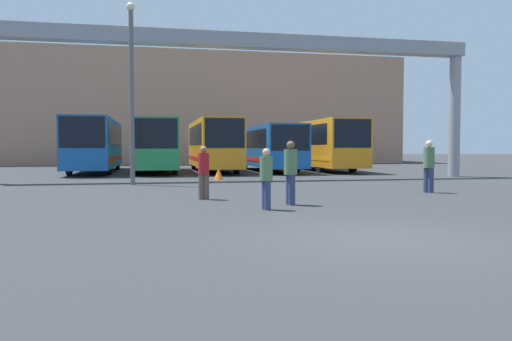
{
  "coord_description": "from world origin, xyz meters",
  "views": [
    {
      "loc": [
        -3.87,
        -8.03,
        1.59
      ],
      "look_at": [
        1.75,
        19.2,
        0.3
      ],
      "focal_mm": 35.0,
      "sensor_mm": 36.0,
      "label": 1
    }
  ],
  "objects_px": {
    "bus_slot_0": "(96,142)",
    "pedestrian_near_center": "(429,165)",
    "lamp_post": "(132,86)",
    "bus_slot_2": "(213,143)",
    "pedestrian_near_left": "(266,177)",
    "pedestrian_far_center": "(291,171)",
    "bus_slot_4": "(319,143)",
    "bus_slot_3": "(268,145)",
    "pedestrian_mid_right": "(204,171)",
    "bus_slot_1": "(155,143)",
    "traffic_cone": "(219,174)"
  },
  "relations": [
    {
      "from": "bus_slot_1",
      "to": "pedestrian_far_center",
      "type": "xyz_separation_m",
      "value": [
        3.58,
        -19.39,
        -0.93
      ]
    },
    {
      "from": "bus_slot_2",
      "to": "pedestrian_near_left",
      "type": "relative_size",
      "value": 7.09
    },
    {
      "from": "bus_slot_4",
      "to": "bus_slot_2",
      "type": "bearing_deg",
      "value": -176.9
    },
    {
      "from": "pedestrian_near_left",
      "to": "traffic_cone",
      "type": "relative_size",
      "value": 2.82
    },
    {
      "from": "bus_slot_1",
      "to": "pedestrian_near_center",
      "type": "relative_size",
      "value": 5.9
    },
    {
      "from": "pedestrian_far_center",
      "to": "bus_slot_2",
      "type": "bearing_deg",
      "value": -9.12
    },
    {
      "from": "bus_slot_4",
      "to": "lamp_post",
      "type": "xyz_separation_m",
      "value": [
        -12.22,
        -11.44,
        2.26
      ]
    },
    {
      "from": "pedestrian_far_center",
      "to": "pedestrian_near_left",
      "type": "height_order",
      "value": "pedestrian_far_center"
    },
    {
      "from": "bus_slot_4",
      "to": "traffic_cone",
      "type": "xyz_separation_m",
      "value": [
        -8.19,
        -8.66,
        -1.65
      ]
    },
    {
      "from": "bus_slot_0",
      "to": "pedestrian_near_left",
      "type": "distance_m",
      "value": 22.03
    },
    {
      "from": "lamp_post",
      "to": "bus_slot_2",
      "type": "bearing_deg",
      "value": 66.76
    },
    {
      "from": "bus_slot_0",
      "to": "pedestrian_near_center",
      "type": "relative_size",
      "value": 6.74
    },
    {
      "from": "pedestrian_mid_right",
      "to": "lamp_post",
      "type": "height_order",
      "value": "lamp_post"
    },
    {
      "from": "bus_slot_1",
      "to": "bus_slot_4",
      "type": "height_order",
      "value": "bus_slot_4"
    },
    {
      "from": "pedestrian_far_center",
      "to": "traffic_cone",
      "type": "relative_size",
      "value": 3.18
    },
    {
      "from": "lamp_post",
      "to": "bus_slot_0",
      "type": "bearing_deg",
      "value": 103.27
    },
    {
      "from": "bus_slot_0",
      "to": "lamp_post",
      "type": "relative_size",
      "value": 1.62
    },
    {
      "from": "bus_slot_4",
      "to": "pedestrian_near_center",
      "type": "distance_m",
      "value": 17.42
    },
    {
      "from": "bus_slot_3",
      "to": "lamp_post",
      "type": "relative_size",
      "value": 1.45
    },
    {
      "from": "bus_slot_4",
      "to": "pedestrian_mid_right",
      "type": "xyz_separation_m",
      "value": [
        -9.85,
        -17.96,
        -1.06
      ]
    },
    {
      "from": "bus_slot_3",
      "to": "pedestrian_near_center",
      "type": "bearing_deg",
      "value": -83.7
    },
    {
      "from": "bus_slot_0",
      "to": "pedestrian_near_left",
      "type": "bearing_deg",
      "value": -73.0
    },
    {
      "from": "bus_slot_0",
      "to": "pedestrian_near_left",
      "type": "relative_size",
      "value": 7.89
    },
    {
      "from": "bus_slot_3",
      "to": "pedestrian_near_center",
      "type": "relative_size",
      "value": 6.05
    },
    {
      "from": "traffic_cone",
      "to": "lamp_post",
      "type": "height_order",
      "value": "lamp_post"
    },
    {
      "from": "bus_slot_4",
      "to": "pedestrian_far_center",
      "type": "relative_size",
      "value": 6.74
    },
    {
      "from": "bus_slot_2",
      "to": "traffic_cone",
      "type": "height_order",
      "value": "bus_slot_2"
    },
    {
      "from": "bus_slot_3",
      "to": "bus_slot_4",
      "type": "bearing_deg",
      "value": 6.27
    },
    {
      "from": "bus_slot_0",
      "to": "lamp_post",
      "type": "bearing_deg",
      "value": -76.73
    },
    {
      "from": "bus_slot_2",
      "to": "pedestrian_near_left",
      "type": "distance_m",
      "value": 20.47
    },
    {
      "from": "bus_slot_2",
      "to": "lamp_post",
      "type": "relative_size",
      "value": 1.45
    },
    {
      "from": "pedestrian_mid_right",
      "to": "lamp_post",
      "type": "distance_m",
      "value": 7.69
    },
    {
      "from": "traffic_cone",
      "to": "lamp_post",
      "type": "distance_m",
      "value": 6.27
    },
    {
      "from": "bus_slot_4",
      "to": "lamp_post",
      "type": "distance_m",
      "value": 16.89
    },
    {
      "from": "bus_slot_0",
      "to": "bus_slot_1",
      "type": "height_order",
      "value": "bus_slot_0"
    },
    {
      "from": "bus_slot_4",
      "to": "lamp_post",
      "type": "height_order",
      "value": "lamp_post"
    },
    {
      "from": "pedestrian_mid_right",
      "to": "lamp_post",
      "type": "relative_size",
      "value": 0.21
    },
    {
      "from": "bus_slot_2",
      "to": "bus_slot_3",
      "type": "distance_m",
      "value": 3.75
    },
    {
      "from": "pedestrian_near_center",
      "to": "pedestrian_near_left",
      "type": "xyz_separation_m",
      "value": [
        -6.66,
        -3.53,
        -0.14
      ]
    },
    {
      "from": "bus_slot_0",
      "to": "pedestrian_near_center",
      "type": "distance_m",
      "value": 21.89
    },
    {
      "from": "bus_slot_2",
      "to": "pedestrian_far_center",
      "type": "distance_m",
      "value": 19.55
    },
    {
      "from": "bus_slot_2",
      "to": "bus_slot_0",
      "type": "bearing_deg",
      "value": 175.19
    },
    {
      "from": "pedestrian_near_center",
      "to": "traffic_cone",
      "type": "relative_size",
      "value": 3.3
    },
    {
      "from": "pedestrian_far_center",
      "to": "lamp_post",
      "type": "relative_size",
      "value": 0.23
    },
    {
      "from": "bus_slot_1",
      "to": "pedestrian_near_center",
      "type": "height_order",
      "value": "bus_slot_1"
    },
    {
      "from": "pedestrian_near_left",
      "to": "pedestrian_mid_right",
      "type": "bearing_deg",
      "value": 12.8
    },
    {
      "from": "bus_slot_1",
      "to": "lamp_post",
      "type": "bearing_deg",
      "value": -95.21
    },
    {
      "from": "bus_slot_0",
      "to": "pedestrian_near_center",
      "type": "bearing_deg",
      "value": -53.22
    },
    {
      "from": "traffic_cone",
      "to": "lamp_post",
      "type": "bearing_deg",
      "value": -145.47
    },
    {
      "from": "bus_slot_0",
      "to": "bus_slot_4",
      "type": "distance_m",
      "value": 14.98
    }
  ]
}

